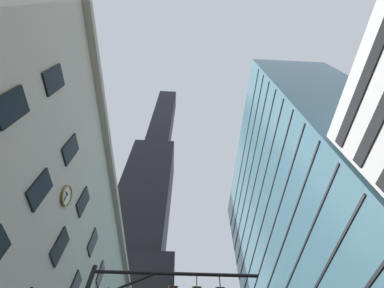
% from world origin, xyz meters
% --- Properties ---
extents(dark_skyscraper, '(29.47, 29.47, 225.74)m').
position_xyz_m(dark_skyscraper, '(-19.49, 72.29, 68.63)').
color(dark_skyscraper, black).
rests_on(dark_skyscraper, ground).
extents(glass_office_midrise, '(16.05, 45.87, 58.52)m').
position_xyz_m(glass_office_midrise, '(18.97, 28.11, 29.26)').
color(glass_office_midrise, teal).
rests_on(glass_office_midrise, ground).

